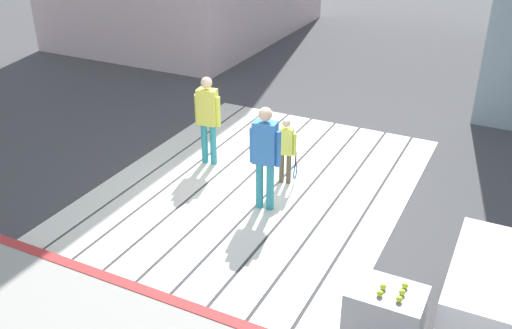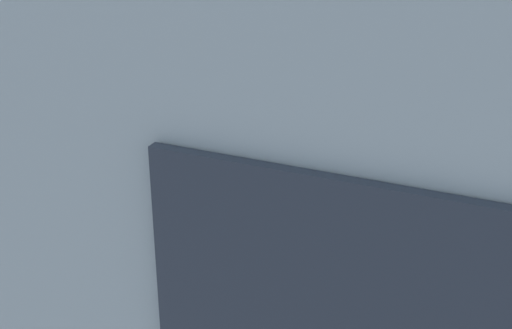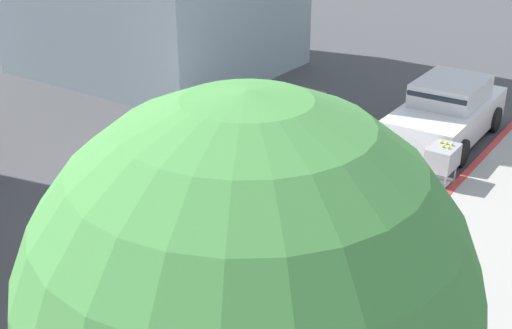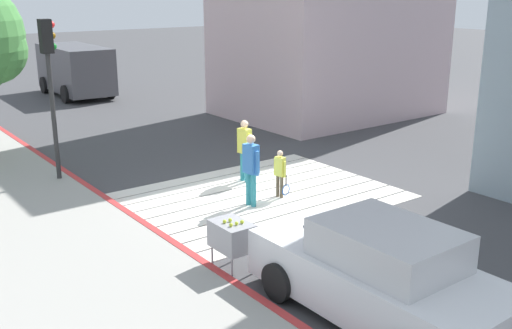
% 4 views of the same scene
% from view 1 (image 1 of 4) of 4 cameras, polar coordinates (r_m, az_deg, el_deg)
% --- Properties ---
extents(ground_plane, '(120.00, 120.00, 0.00)m').
position_cam_1_polar(ground_plane, '(9.94, 0.14, -2.15)').
color(ground_plane, '#424244').
extents(crosswalk_stripes, '(6.40, 4.90, 0.01)m').
position_cam_1_polar(crosswalk_stripes, '(9.94, 0.14, -2.12)').
color(crosswalk_stripes, silver).
rests_on(crosswalk_stripes, ground).
extents(curb_painted, '(0.16, 40.00, 0.13)m').
position_cam_1_polar(curb_painted, '(7.63, -11.06, -12.44)').
color(curb_painted, '#BC3333').
rests_on(curb_painted, ground).
extents(tennis_ball_cart, '(0.56, 0.80, 1.02)m').
position_cam_1_polar(tennis_ball_cart, '(6.47, 12.68, -13.83)').
color(tennis_ball_cart, '#99999E').
rests_on(tennis_ball_cart, ground).
extents(pedestrian_adult_lead, '(0.26, 0.49, 1.67)m').
position_cam_1_polar(pedestrian_adult_lead, '(10.34, -4.81, 4.95)').
color(pedestrian_adult_lead, teal).
rests_on(pedestrian_adult_lead, ground).
extents(pedestrian_adult_trailing, '(0.26, 0.51, 1.74)m').
position_cam_1_polar(pedestrian_adult_trailing, '(8.83, 0.90, 1.28)').
color(pedestrian_adult_trailing, teal).
rests_on(pedestrian_adult_trailing, ground).
extents(pedestrian_child_with_racket, '(0.30, 0.39, 1.21)m').
position_cam_1_polar(pedestrian_child_with_racket, '(9.75, 3.02, 1.63)').
color(pedestrian_child_with_racket, brown).
rests_on(pedestrian_child_with_racket, ground).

